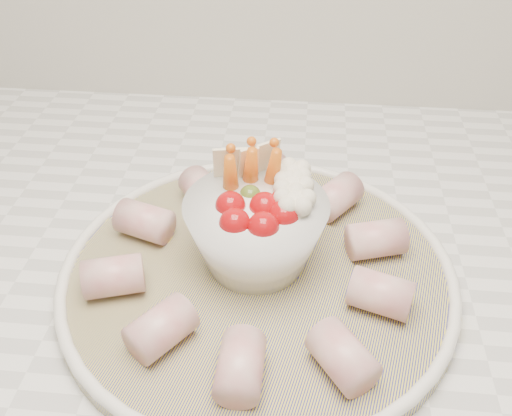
# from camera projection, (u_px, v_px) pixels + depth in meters

# --- Properties ---
(serving_platter) EXTENTS (0.47, 0.47, 0.02)m
(serving_platter) POSITION_uv_depth(u_px,v_px,m) (258.00, 273.00, 0.57)
(serving_platter) COLOR navy
(serving_platter) RESTS_ON kitchen_counter
(veggie_bowl) EXTENTS (0.14, 0.14, 0.11)m
(veggie_bowl) POSITION_uv_depth(u_px,v_px,m) (258.00, 226.00, 0.55)
(veggie_bowl) COLOR white
(veggie_bowl) RESTS_ON serving_platter
(cured_meat_rolls) EXTENTS (0.31, 0.32, 0.04)m
(cured_meat_rolls) POSITION_uv_depth(u_px,v_px,m) (257.00, 256.00, 0.55)
(cured_meat_rolls) COLOR #C1585D
(cured_meat_rolls) RESTS_ON serving_platter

